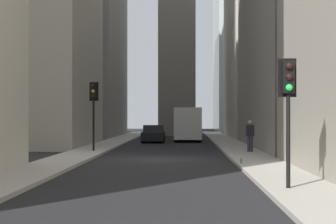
% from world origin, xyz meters
% --- Properties ---
extents(ground_plane, '(135.00, 135.00, 0.00)m').
position_xyz_m(ground_plane, '(0.00, 0.00, 0.00)').
color(ground_plane, black).
extents(sidewalk_right, '(90.00, 2.20, 0.14)m').
position_xyz_m(sidewalk_right, '(0.00, 4.50, 0.07)').
color(sidewalk_right, '#A8A399').
rests_on(sidewalk_right, ground_plane).
extents(sidewalk_left, '(90.00, 2.20, 0.14)m').
position_xyz_m(sidewalk_left, '(0.00, -4.50, 0.07)').
color(sidewalk_left, '#A8A399').
rests_on(sidewalk_left, ground_plane).
extents(building_right_far, '(16.44, 10.00, 28.09)m').
position_xyz_m(building_right_far, '(30.36, 10.60, 14.05)').
color(building_right_far, gray).
rests_on(building_right_far, ground_plane).
extents(delivery_truck, '(6.46, 2.25, 2.84)m').
position_xyz_m(delivery_truck, '(20.20, -1.40, 1.46)').
color(delivery_truck, silver).
rests_on(delivery_truck, ground_plane).
extents(sedan_black, '(4.30, 1.78, 1.42)m').
position_xyz_m(sedan_black, '(18.06, 1.40, 0.66)').
color(sedan_black, black).
rests_on(sedan_black, ground_plane).
extents(traffic_light_foreground, '(0.43, 0.52, 3.67)m').
position_xyz_m(traffic_light_foreground, '(-12.60, -4.07, 2.83)').
color(traffic_light_foreground, black).
rests_on(traffic_light_foreground, sidewalk_left).
extents(traffic_light_midblock, '(0.43, 0.52, 4.00)m').
position_xyz_m(traffic_light_midblock, '(4.21, 4.12, 3.08)').
color(traffic_light_midblock, black).
rests_on(traffic_light_midblock, sidewalk_right).
extents(pedestrian, '(0.26, 0.44, 1.78)m').
position_xyz_m(pedestrian, '(3.76, -4.86, 1.11)').
color(pedestrian, '#33333D').
rests_on(pedestrian, sidewalk_left).
extents(discarded_bottle, '(0.07, 0.07, 0.27)m').
position_xyz_m(discarded_bottle, '(-4.34, -3.56, 0.25)').
color(discarded_bottle, '#236033').
rests_on(discarded_bottle, sidewalk_left).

